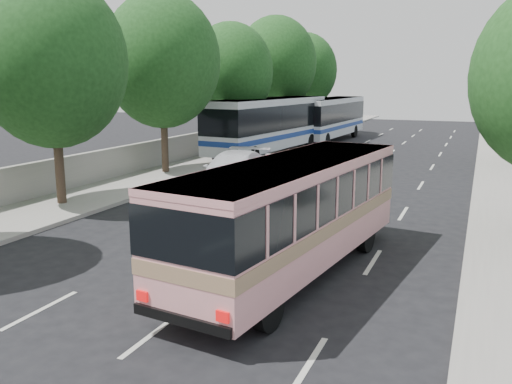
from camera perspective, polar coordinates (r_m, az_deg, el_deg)
The scene contains 14 objects.
ground at distance 13.31m, azimuth -9.61°, elevation -10.20°, with size 120.00×120.00×0.00m, color black.
sidewalk_left at distance 34.32m, azimuth -3.88°, elevation 3.56°, with size 4.00×90.00×0.15m, color #9E998E.
low_wall at distance 35.05m, azimuth -6.54°, elevation 5.04°, with size 0.30×90.00×1.50m, color #9E998E.
tree_left_b at distance 22.28m, azimuth -20.71°, elevation 13.27°, with size 5.70×5.70×8.88m.
tree_left_c at distance 28.78m, azimuth -9.83°, elevation 13.93°, with size 6.00×6.00×9.35m.
tree_left_d at distance 35.74m, azimuth -2.62°, elevation 12.83°, with size 5.52×5.52×8.60m.
tree_left_e at distance 43.10m, azimuth 2.17°, elevation 13.70°, with size 6.30×6.30×9.82m.
tree_left_f at distance 50.71m, azimuth 5.21°, elevation 12.88°, with size 5.88×5.88×9.16m.
pink_bus at distance 13.67m, azimuth 3.96°, elevation -1.39°, with size 3.53×9.48×2.95m.
pink_taxi at distance 24.23m, azimuth 1.69°, elevation 1.81°, with size 1.80×4.48×1.53m, color #D21280.
white_pickup at distance 24.46m, azimuth -2.38°, elevation 2.13°, with size 2.41×5.93×1.72m, color silver.
tour_coach_front at distance 35.98m, azimuth 1.43°, elevation 7.45°, with size 4.09×12.76×3.75m.
tour_coach_rear at distance 45.03m, azimuth 7.76°, elevation 8.00°, with size 3.14×11.75×3.48m.
taxi_roof_sign at distance 24.10m, azimuth 1.70°, elevation 3.81°, with size 0.55×0.18×0.18m, color silver.
Camera 1 is at (6.71, -10.38, 4.93)m, focal length 38.00 mm.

